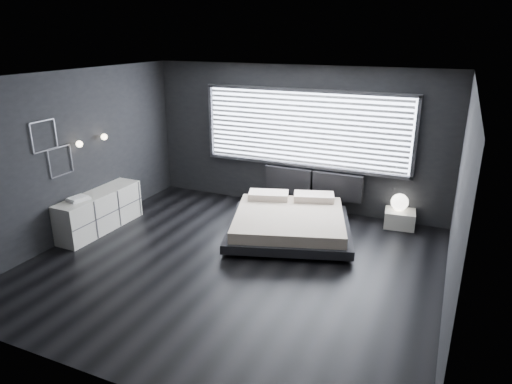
% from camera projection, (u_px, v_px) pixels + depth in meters
% --- Properties ---
extents(room, '(6.04, 6.00, 2.80)m').
position_uv_depth(room, '(232.00, 177.00, 6.55)').
color(room, black).
rests_on(room, ground).
extents(window, '(4.14, 0.09, 1.52)m').
position_uv_depth(window, '(304.00, 129.00, 8.73)').
color(window, white).
rests_on(window, ground).
extents(headboard, '(1.96, 0.16, 0.52)m').
position_uv_depth(headboard, '(313.00, 183.00, 8.94)').
color(headboard, black).
rests_on(headboard, ground).
extents(sconce_near, '(0.18, 0.11, 0.11)m').
position_uv_depth(sconce_near, '(79.00, 144.00, 7.62)').
color(sconce_near, silver).
rests_on(sconce_near, ground).
extents(sconce_far, '(0.18, 0.11, 0.11)m').
position_uv_depth(sconce_far, '(104.00, 137.00, 8.14)').
color(sconce_far, silver).
rests_on(sconce_far, ground).
extents(wall_art_upper, '(0.01, 0.48, 0.48)m').
position_uv_depth(wall_art_upper, '(44.00, 136.00, 7.05)').
color(wall_art_upper, '#47474C').
rests_on(wall_art_upper, ground).
extents(wall_art_lower, '(0.01, 0.48, 0.48)m').
position_uv_depth(wall_art_lower, '(61.00, 161.00, 7.43)').
color(wall_art_lower, '#47474C').
rests_on(wall_art_lower, ground).
extents(bed, '(2.57, 2.51, 0.54)m').
position_uv_depth(bed, '(289.00, 222.00, 7.94)').
color(bed, black).
rests_on(bed, ground).
extents(nightstand, '(0.58, 0.50, 0.31)m').
position_uv_depth(nightstand, '(400.00, 219.00, 8.30)').
color(nightstand, beige).
rests_on(nightstand, ground).
extents(orb_lamp, '(0.31, 0.31, 0.31)m').
position_uv_depth(orb_lamp, '(400.00, 202.00, 8.24)').
color(orb_lamp, white).
rests_on(orb_lamp, nightstand).
extents(dresser, '(0.52, 1.75, 0.70)m').
position_uv_depth(dresser, '(99.00, 211.00, 8.13)').
color(dresser, beige).
rests_on(dresser, ground).
extents(book_stack, '(0.33, 0.38, 0.07)m').
position_uv_depth(book_stack, '(78.00, 199.00, 7.64)').
color(book_stack, white).
rests_on(book_stack, dresser).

